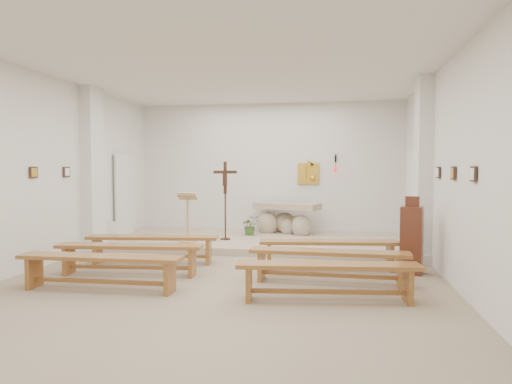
% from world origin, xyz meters
% --- Properties ---
extents(ground, '(7.00, 10.00, 0.00)m').
position_xyz_m(ground, '(0.00, 0.00, 0.00)').
color(ground, tan).
rests_on(ground, ground).
extents(wall_left, '(0.02, 10.00, 3.50)m').
position_xyz_m(wall_left, '(-3.49, 0.00, 1.75)').
color(wall_left, white).
rests_on(wall_left, ground).
extents(wall_right, '(0.02, 10.00, 3.50)m').
position_xyz_m(wall_right, '(3.49, 0.00, 1.75)').
color(wall_right, white).
rests_on(wall_right, ground).
extents(wall_back, '(7.00, 0.02, 3.50)m').
position_xyz_m(wall_back, '(0.00, 4.99, 1.75)').
color(wall_back, white).
rests_on(wall_back, ground).
extents(ceiling, '(7.00, 10.00, 0.02)m').
position_xyz_m(ceiling, '(0.00, 0.00, 3.49)').
color(ceiling, silver).
rests_on(ceiling, wall_back).
extents(sanctuary_platform, '(6.98, 3.00, 0.15)m').
position_xyz_m(sanctuary_platform, '(0.00, 3.50, 0.07)').
color(sanctuary_platform, beige).
rests_on(sanctuary_platform, ground).
extents(pilaster_left, '(0.26, 0.55, 3.50)m').
position_xyz_m(pilaster_left, '(-3.37, 2.00, 1.75)').
color(pilaster_left, white).
rests_on(pilaster_left, ground).
extents(pilaster_right, '(0.26, 0.55, 3.50)m').
position_xyz_m(pilaster_right, '(3.37, 2.00, 1.75)').
color(pilaster_right, white).
rests_on(pilaster_right, ground).
extents(gold_wall_relief, '(0.55, 0.04, 0.55)m').
position_xyz_m(gold_wall_relief, '(1.05, 4.96, 1.65)').
color(gold_wall_relief, gold).
rests_on(gold_wall_relief, wall_back).
extents(sanctuary_lamp, '(0.11, 0.36, 0.44)m').
position_xyz_m(sanctuary_lamp, '(1.75, 4.71, 1.81)').
color(sanctuary_lamp, black).
rests_on(sanctuary_lamp, wall_back).
extents(station_frame_left_mid, '(0.03, 0.20, 0.20)m').
position_xyz_m(station_frame_left_mid, '(-3.47, 0.20, 1.72)').
color(station_frame_left_mid, '#382318').
rests_on(station_frame_left_mid, wall_left).
extents(station_frame_left_rear, '(0.03, 0.20, 0.20)m').
position_xyz_m(station_frame_left_rear, '(-3.47, 1.20, 1.72)').
color(station_frame_left_rear, '#382318').
rests_on(station_frame_left_rear, wall_left).
extents(station_frame_right_front, '(0.03, 0.20, 0.20)m').
position_xyz_m(station_frame_right_front, '(3.47, -0.80, 1.72)').
color(station_frame_right_front, '#382318').
rests_on(station_frame_right_front, wall_right).
extents(station_frame_right_mid, '(0.03, 0.20, 0.20)m').
position_xyz_m(station_frame_right_mid, '(3.47, 0.20, 1.72)').
color(station_frame_right_mid, '#382318').
rests_on(station_frame_right_mid, wall_right).
extents(station_frame_right_rear, '(0.03, 0.20, 0.20)m').
position_xyz_m(station_frame_right_rear, '(3.47, 1.20, 1.72)').
color(station_frame_right_rear, '#382318').
rests_on(station_frame_right_rear, wall_right).
extents(radiator_left, '(0.10, 0.85, 0.52)m').
position_xyz_m(radiator_left, '(-3.43, 2.70, 0.27)').
color(radiator_left, silver).
rests_on(radiator_left, ground).
extents(radiator_right, '(0.10, 0.85, 0.52)m').
position_xyz_m(radiator_right, '(3.43, 2.70, 0.27)').
color(radiator_right, silver).
rests_on(radiator_right, ground).
extents(altar, '(1.75, 1.14, 0.84)m').
position_xyz_m(altar, '(0.54, 4.41, 0.47)').
color(altar, '#BBA98E').
rests_on(altar, sanctuary_platform).
extents(lectern, '(0.44, 0.38, 1.13)m').
position_xyz_m(lectern, '(-1.47, 2.61, 0.71)').
color(lectern, tan).
rests_on(lectern, sanctuary_platform).
extents(crucifix_stand, '(0.54, 0.24, 1.79)m').
position_xyz_m(crucifix_stand, '(-0.74, 3.16, 1.19)').
color(crucifix_stand, '#371C11').
rests_on(crucifix_stand, sanctuary_platform).
extents(potted_plant, '(0.54, 0.51, 0.47)m').
position_xyz_m(potted_plant, '(-0.31, 3.96, 0.39)').
color(potted_plant, '#3A6227').
rests_on(potted_plant, sanctuary_platform).
extents(donation_pedestal, '(0.43, 0.43, 1.32)m').
position_xyz_m(donation_pedestal, '(3.03, 1.02, 0.58)').
color(donation_pedestal, '#5A2B19').
rests_on(donation_pedestal, ground).
extents(bench_left_front, '(2.48, 0.70, 0.52)m').
position_xyz_m(bench_left_front, '(-1.65, 1.07, 0.39)').
color(bench_left_front, '#9D5D2D').
rests_on(bench_left_front, ground).
extents(bench_right_front, '(2.48, 0.70, 0.52)m').
position_xyz_m(bench_right_front, '(1.65, 1.07, 0.39)').
color(bench_right_front, '#9D5D2D').
rests_on(bench_right_front, ground).
extents(bench_left_second, '(2.48, 0.63, 0.52)m').
position_xyz_m(bench_left_second, '(-1.65, 0.09, 0.39)').
color(bench_left_second, '#9D5D2D').
rests_on(bench_left_second, ground).
extents(bench_right_second, '(2.46, 0.46, 0.52)m').
position_xyz_m(bench_right_second, '(1.65, 0.09, 0.39)').
color(bench_right_second, '#9D5D2D').
rests_on(bench_right_second, ground).
extents(bench_left_third, '(2.46, 0.44, 0.52)m').
position_xyz_m(bench_left_third, '(-1.65, -0.88, 0.39)').
color(bench_left_third, '#9D5D2D').
rests_on(bench_left_third, ground).
extents(bench_right_third, '(2.48, 0.67, 0.52)m').
position_xyz_m(bench_right_third, '(1.65, -0.88, 0.39)').
color(bench_right_third, '#9D5D2D').
rests_on(bench_right_third, ground).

